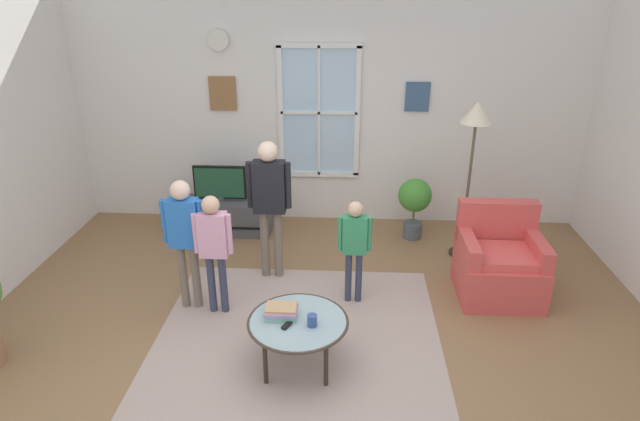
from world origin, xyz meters
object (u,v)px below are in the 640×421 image
(person_pink_shirt, at_px, (214,242))
(floor_lamp, at_px, (475,129))
(potted_plant_by_window, at_px, (415,200))
(television, at_px, (220,183))
(coffee_table, at_px, (298,323))
(tv_stand, at_px, (223,216))
(person_blue_shirt, at_px, (184,230))
(cup, at_px, (312,320))
(person_black_shirt, at_px, (269,195))
(armchair, at_px, (499,263))
(person_green_shirt, at_px, (355,241))
(remote_near_books, at_px, (288,324))
(book_stack, at_px, (281,311))

(person_pink_shirt, relative_size, floor_lamp, 0.67)
(person_pink_shirt, height_order, floor_lamp, floor_lamp)
(potted_plant_by_window, bearing_deg, floor_lamp, -38.80)
(television, relative_size, coffee_table, 0.79)
(person_pink_shirt, xyz_separation_m, floor_lamp, (2.45, 1.26, 0.72))
(tv_stand, distance_m, person_blue_shirt, 1.73)
(cup, height_order, person_black_shirt, person_black_shirt)
(armchair, xyz_separation_m, person_black_shirt, (-2.23, 0.21, 0.58))
(floor_lamp, bearing_deg, person_green_shirt, -140.01)
(person_blue_shirt, bearing_deg, potted_plant_by_window, 35.64)
(coffee_table, xyz_separation_m, remote_near_books, (-0.07, -0.06, 0.04))
(coffee_table, height_order, floor_lamp, floor_lamp)
(remote_near_books, height_order, person_green_shirt, person_green_shirt)
(person_pink_shirt, xyz_separation_m, person_green_shirt, (1.24, 0.24, -0.08))
(armchair, bearing_deg, potted_plant_by_window, 119.81)
(television, xyz_separation_m, person_pink_shirt, (0.35, -1.70, 0.08))
(person_green_shirt, height_order, potted_plant_by_window, person_green_shirt)
(tv_stand, distance_m, coffee_table, 2.67)
(armchair, xyz_separation_m, remote_near_books, (-1.90, -1.23, 0.10))
(potted_plant_by_window, bearing_deg, television, 179.15)
(book_stack, height_order, person_green_shirt, person_green_shirt)
(television, distance_m, remote_near_books, 2.70)
(coffee_table, relative_size, person_blue_shirt, 0.63)
(armchair, bearing_deg, cup, -144.38)
(person_blue_shirt, bearing_deg, television, 92.52)
(remote_near_books, height_order, potted_plant_by_window, potted_plant_by_window)
(remote_near_books, height_order, person_blue_shirt, person_blue_shirt)
(television, height_order, potted_plant_by_window, television)
(book_stack, distance_m, person_black_shirt, 1.43)
(cup, height_order, remote_near_books, cup)
(floor_lamp, bearing_deg, television, 171.11)
(person_blue_shirt, bearing_deg, person_green_shirt, 6.57)
(person_green_shirt, relative_size, potted_plant_by_window, 1.40)
(cup, bearing_deg, person_blue_shirt, 145.10)
(television, xyz_separation_m, remote_near_books, (1.08, -2.47, -0.21))
(armchair, distance_m, book_stack, 2.27)
(coffee_table, relative_size, person_pink_shirt, 0.69)
(television, xyz_separation_m, floor_lamp, (2.80, -0.44, 0.80))
(potted_plant_by_window, bearing_deg, person_black_shirt, -147.49)
(cup, height_order, person_blue_shirt, person_blue_shirt)
(person_black_shirt, relative_size, person_pink_shirt, 1.25)
(tv_stand, height_order, floor_lamp, floor_lamp)
(television, bearing_deg, book_stack, -66.63)
(person_blue_shirt, bearing_deg, cup, -34.90)
(coffee_table, bearing_deg, television, 115.58)
(armchair, distance_m, cup, 2.11)
(tv_stand, distance_m, person_pink_shirt, 1.81)
(armchair, xyz_separation_m, floor_lamp, (-0.18, 0.79, 1.11))
(book_stack, distance_m, remote_near_books, 0.13)
(remote_near_books, xyz_separation_m, person_blue_shirt, (-1.01, 0.84, 0.36))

